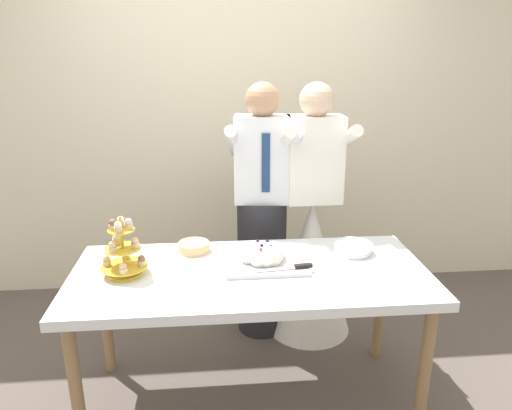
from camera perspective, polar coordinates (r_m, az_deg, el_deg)
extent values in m
plane|color=#564C47|center=(2.85, -0.62, -22.02)|extent=(8.00, 8.00, 0.00)
cube|color=beige|center=(3.65, -2.56, 12.00)|extent=(5.20, 0.10, 2.90)
cube|color=silver|center=(2.44, -0.68, -8.41)|extent=(1.80, 0.80, 0.05)
cylinder|color=olive|center=(2.46, -20.73, -20.16)|extent=(0.06, 0.06, 0.72)
cylinder|color=olive|center=(2.57, 19.56, -18.18)|extent=(0.06, 0.06, 0.72)
cylinder|color=olive|center=(2.97, -17.55, -12.61)|extent=(0.06, 0.06, 0.72)
cylinder|color=olive|center=(3.06, 14.65, -11.35)|extent=(0.06, 0.06, 0.72)
cylinder|color=gold|center=(2.47, -15.40, -7.89)|extent=(0.17, 0.17, 0.01)
cylinder|color=gold|center=(2.42, -15.69, -4.76)|extent=(0.01, 0.01, 0.31)
cylinder|color=gold|center=(2.46, -15.47, -7.07)|extent=(0.23, 0.23, 0.01)
cylinder|color=#D1B784|center=(2.43, -13.51, -6.77)|extent=(0.04, 0.04, 0.03)
sphere|color=brown|center=(2.42, -13.56, -6.25)|extent=(0.04, 0.04, 0.04)
cylinder|color=#D1B784|center=(2.53, -15.35, -5.89)|extent=(0.04, 0.04, 0.03)
sphere|color=beige|center=(2.52, -15.40, -5.39)|extent=(0.04, 0.04, 0.04)
cylinder|color=#D1B784|center=(2.48, -17.46, -6.64)|extent=(0.04, 0.04, 0.03)
sphere|color=#D6B27A|center=(2.47, -17.51, -6.13)|extent=(0.04, 0.04, 0.04)
cylinder|color=#D1B784|center=(2.37, -15.61, -7.58)|extent=(0.04, 0.04, 0.03)
sphere|color=#D6B27A|center=(2.36, -15.66, -7.05)|extent=(0.04, 0.04, 0.04)
cylinder|color=gold|center=(2.42, -15.66, -5.03)|extent=(0.18, 0.18, 0.01)
cylinder|color=#D1B784|center=(2.40, -14.27, -4.70)|extent=(0.04, 0.04, 0.03)
sphere|color=#D6B27A|center=(2.39, -14.32, -4.17)|extent=(0.04, 0.04, 0.04)
cylinder|color=#D1B784|center=(2.47, -16.36, -4.23)|extent=(0.04, 0.04, 0.03)
sphere|color=white|center=(2.46, -16.41, -3.71)|extent=(0.04, 0.04, 0.04)
cylinder|color=#D1B784|center=(2.38, -16.79, -5.13)|extent=(0.04, 0.04, 0.03)
sphere|color=#D6B27A|center=(2.37, -16.84, -4.59)|extent=(0.04, 0.04, 0.04)
cylinder|color=gold|center=(2.39, -15.85, -2.93)|extent=(0.13, 0.13, 0.01)
cylinder|color=#D1B784|center=(2.38, -15.00, -2.49)|extent=(0.04, 0.04, 0.03)
sphere|color=#EAB7C6|center=(2.37, -15.05, -1.95)|extent=(0.04, 0.04, 0.04)
cylinder|color=#D1B784|center=(2.41, -15.86, -2.24)|extent=(0.04, 0.04, 0.03)
sphere|color=white|center=(2.41, -15.91, -1.71)|extent=(0.04, 0.04, 0.04)
cylinder|color=#D1B784|center=(2.39, -16.75, -2.55)|extent=(0.04, 0.04, 0.03)
sphere|color=brown|center=(2.38, -16.80, -2.01)|extent=(0.04, 0.04, 0.04)
cylinder|color=#D1B784|center=(2.35, -16.17, -2.86)|extent=(0.04, 0.04, 0.03)
sphere|color=white|center=(2.34, -16.22, -2.32)|extent=(0.04, 0.04, 0.04)
cube|color=silver|center=(2.48, 1.17, -6.96)|extent=(0.42, 0.31, 0.02)
sphere|color=white|center=(2.47, 2.37, -6.02)|extent=(0.09, 0.09, 0.09)
sphere|color=white|center=(2.51, 2.15, -5.49)|extent=(0.10, 0.10, 0.10)
sphere|color=white|center=(2.54, 0.98, -5.44)|extent=(0.07, 0.07, 0.07)
sphere|color=white|center=(2.50, 0.07, -5.80)|extent=(0.07, 0.07, 0.07)
sphere|color=white|center=(2.45, -0.71, -6.06)|extent=(0.10, 0.10, 0.10)
sphere|color=white|center=(2.42, 0.30, -6.48)|extent=(0.09, 0.09, 0.09)
sphere|color=white|center=(2.42, 1.29, -6.41)|extent=(0.10, 0.10, 0.10)
sphere|color=white|center=(2.43, 2.23, -6.53)|extent=(0.07, 0.07, 0.07)
sphere|color=white|center=(2.46, 1.18, -5.76)|extent=(0.11, 0.11, 0.11)
sphere|color=#B21923|center=(2.43, 1.23, -4.77)|extent=(0.02, 0.02, 0.02)
sphere|color=#2D1938|center=(2.49, 0.21, -4.33)|extent=(0.02, 0.02, 0.02)
sphere|color=#DB474C|center=(2.40, 0.57, -5.33)|extent=(0.02, 0.02, 0.02)
sphere|color=#2D1938|center=(2.50, 1.35, -4.34)|extent=(0.02, 0.02, 0.02)
sphere|color=#2D1938|center=(2.42, 0.69, -4.85)|extent=(0.02, 0.02, 0.02)
sphere|color=#B21923|center=(2.44, 1.10, -4.90)|extent=(0.02, 0.02, 0.02)
sphere|color=#2D1938|center=(2.43, 1.74, -4.92)|extent=(0.02, 0.02, 0.02)
cube|color=silver|center=(2.37, 2.21, -7.75)|extent=(0.23, 0.05, 0.00)
cube|color=black|center=(2.41, 5.70, -7.27)|extent=(0.09, 0.04, 0.02)
cylinder|color=white|center=(2.68, 11.45, -5.50)|extent=(0.20, 0.20, 0.01)
cylinder|color=white|center=(2.68, 11.57, -5.31)|extent=(0.20, 0.20, 0.01)
cylinder|color=white|center=(2.67, 11.54, -5.06)|extent=(0.20, 0.20, 0.01)
cylinder|color=white|center=(2.66, 11.56, -4.89)|extent=(0.20, 0.20, 0.01)
cylinder|color=white|center=(2.67, 11.65, -4.62)|extent=(0.20, 0.20, 0.01)
cylinder|color=white|center=(2.65, -7.42, -5.62)|extent=(0.24, 0.24, 0.01)
cylinder|color=#D6B27A|center=(2.63, -7.45, -5.00)|extent=(0.17, 0.17, 0.05)
cylinder|color=#232328|center=(3.20, 0.68, -7.36)|extent=(0.32, 0.32, 0.92)
cube|color=white|center=(2.96, 0.73, 5.48)|extent=(0.36, 0.24, 0.54)
sphere|color=tan|center=(2.91, 0.76, 12.51)|extent=(0.21, 0.21, 0.21)
cylinder|color=white|center=(2.95, -2.73, 7.55)|extent=(0.13, 0.49, 0.28)
cylinder|color=white|center=(2.95, 4.72, 7.50)|extent=(0.13, 0.49, 0.28)
cube|color=navy|center=(2.86, 1.18, 5.03)|extent=(0.05, 0.02, 0.36)
cone|color=white|center=(3.22, 6.52, -7.34)|extent=(0.56, 0.56, 0.92)
cube|color=white|center=(2.98, 7.01, 5.43)|extent=(0.34, 0.21, 0.54)
sphere|color=beige|center=(2.93, 7.29, 12.41)|extent=(0.21, 0.21, 0.21)
cylinder|color=white|center=(2.92, 3.40, 7.44)|extent=(0.08, 0.49, 0.28)
cylinder|color=white|center=(3.01, 10.62, 7.47)|extent=(0.08, 0.49, 0.28)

